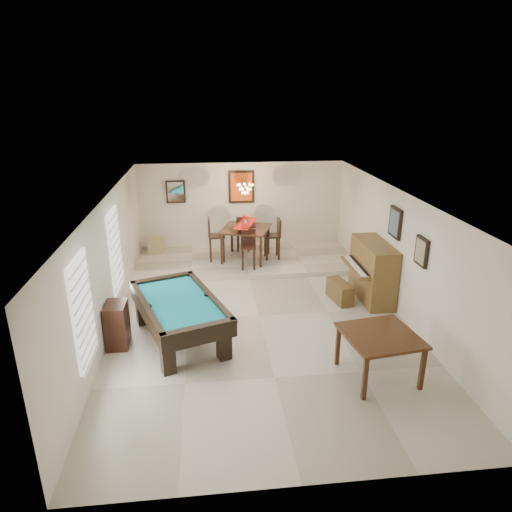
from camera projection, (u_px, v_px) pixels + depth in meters
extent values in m
cube|color=beige|center=(259.00, 316.00, 9.78)|extent=(6.00, 9.00, 0.02)
cube|color=silver|center=(241.00, 207.00, 13.53)|extent=(6.00, 0.04, 2.60)
cube|color=silver|center=(306.00, 398.00, 5.13)|extent=(6.00, 0.04, 2.60)
cube|color=silver|center=(109.00, 265.00, 9.02)|extent=(0.04, 9.00, 2.60)
cube|color=silver|center=(400.00, 254.00, 9.65)|extent=(0.04, 9.00, 2.60)
cube|color=white|center=(259.00, 197.00, 8.89)|extent=(6.00, 9.00, 0.04)
cube|color=beige|center=(246.00, 260.00, 12.79)|extent=(6.00, 2.50, 0.12)
cube|color=white|center=(83.00, 311.00, 6.94)|extent=(0.06, 1.00, 1.70)
cube|color=white|center=(115.00, 250.00, 9.55)|extent=(0.06, 1.00, 1.70)
cube|color=brown|center=(340.00, 291.00, 10.42)|extent=(0.46, 0.86, 0.45)
cube|color=black|center=(117.00, 325.00, 8.52)|extent=(0.38, 0.57, 0.86)
cube|color=tan|center=(155.00, 245.00, 13.18)|extent=(0.38, 0.47, 0.42)
cube|color=#D84C14|center=(241.00, 187.00, 13.29)|extent=(0.75, 0.06, 0.95)
cube|color=white|center=(176.00, 192.00, 13.13)|extent=(0.55, 0.06, 0.65)
cube|color=slate|center=(395.00, 223.00, 9.72)|extent=(0.06, 0.55, 0.65)
cube|color=gray|center=(422.00, 252.00, 8.57)|extent=(0.06, 0.45, 0.55)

